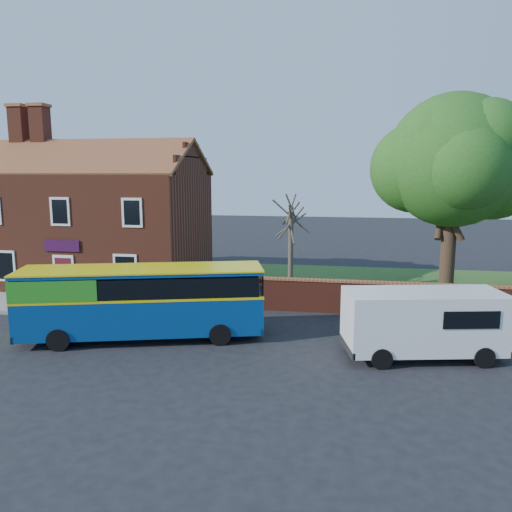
# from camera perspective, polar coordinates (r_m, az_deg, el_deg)

# --- Properties ---
(ground) EXTENTS (120.00, 120.00, 0.00)m
(ground) POSITION_cam_1_polar(r_m,az_deg,el_deg) (19.22, -14.30, -10.89)
(ground) COLOR black
(ground) RESTS_ON ground
(pavement) EXTENTS (18.00, 3.50, 0.12)m
(pavement) POSITION_cam_1_polar(r_m,az_deg,el_deg) (27.31, -22.80, -5.12)
(pavement) COLOR gray
(pavement) RESTS_ON ground
(kerb) EXTENTS (18.00, 0.15, 0.14)m
(kerb) POSITION_cam_1_polar(r_m,az_deg,el_deg) (25.92, -24.90, -6.01)
(kerb) COLOR slate
(kerb) RESTS_ON ground
(grass_strip) EXTENTS (26.00, 12.00, 0.04)m
(grass_strip) POSITION_cam_1_polar(r_m,az_deg,el_deg) (30.55, 19.98, -3.53)
(grass_strip) COLOR #426B28
(grass_strip) RESTS_ON ground
(shop_building) EXTENTS (12.30, 8.13, 10.50)m
(shop_building) POSITION_cam_1_polar(r_m,az_deg,el_deg) (31.64, -17.61, 3.27)
(shop_building) COLOR brown
(shop_building) RESTS_ON ground
(boundary_wall) EXTENTS (22.00, 0.38, 1.60)m
(boundary_wall) POSITION_cam_1_polar(r_m,az_deg,el_deg) (24.64, 22.42, -4.82)
(boundary_wall) COLOR maroon
(boundary_wall) RESTS_ON ground
(bus) EXTENTS (9.78, 4.94, 2.89)m
(bus) POSITION_cam_1_polar(r_m,az_deg,el_deg) (20.47, -13.66, -4.78)
(bus) COLOR navy
(bus) RESTS_ON ground
(van_near) EXTENTS (5.88, 3.33, 2.43)m
(van_near) POSITION_cam_1_polar(r_m,az_deg,el_deg) (18.98, 18.62, -7.03)
(van_near) COLOR white
(van_near) RESTS_ON ground
(large_tree) EXTENTS (8.77, 6.94, 10.70)m
(large_tree) POSITION_cam_1_polar(r_m,az_deg,el_deg) (28.56, 21.73, 9.64)
(large_tree) COLOR black
(large_tree) RESTS_ON ground
(bare_tree) EXTENTS (1.96, 2.33, 5.22)m
(bare_tree) POSITION_cam_1_polar(r_m,az_deg,el_deg) (27.17, 3.99, 1.17)
(bare_tree) COLOR #4C4238
(bare_tree) RESTS_ON ground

